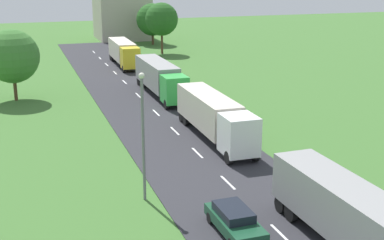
{
  "coord_description": "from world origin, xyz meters",
  "views": [
    {
      "loc": [
        -12.6,
        -7.09,
        13.75
      ],
      "look_at": [
        0.6,
        31.93,
        1.82
      ],
      "focal_mm": 48.93,
      "sensor_mm": 36.0,
      "label": 1
    }
  ],
  "objects_px": {
    "truck_third": "(160,77)",
    "tree_maple": "(152,20)",
    "truck_lead": "(357,219)",
    "truck_second": "(214,115)",
    "truck_fourth": "(123,52)",
    "car_second": "(235,220)",
    "tree_pine": "(12,56)",
    "tree_oak": "(162,19)",
    "distant_building": "(122,14)",
    "lamppost_second": "(143,131)"
  },
  "relations": [
    {
      "from": "truck_third",
      "to": "tree_maple",
      "type": "relative_size",
      "value": 1.79
    },
    {
      "from": "truck_lead",
      "to": "truck_second",
      "type": "distance_m",
      "value": 19.61
    },
    {
      "from": "truck_lead",
      "to": "truck_fourth",
      "type": "bearing_deg",
      "value": 90.06
    },
    {
      "from": "car_second",
      "to": "tree_maple",
      "type": "distance_m",
      "value": 74.13
    },
    {
      "from": "truck_fourth",
      "to": "tree_pine",
      "type": "xyz_separation_m",
      "value": [
        -15.35,
        -17.12,
        2.74
      ]
    },
    {
      "from": "tree_oak",
      "to": "distant_building",
      "type": "relative_size",
      "value": 0.73
    },
    {
      "from": "truck_second",
      "to": "truck_fourth",
      "type": "bearing_deg",
      "value": 90.22
    },
    {
      "from": "truck_lead",
      "to": "truck_second",
      "type": "xyz_separation_m",
      "value": [
        0.08,
        19.61,
        0.05
      ]
    },
    {
      "from": "truck_second",
      "to": "truck_third",
      "type": "bearing_deg",
      "value": 90.23
    },
    {
      "from": "tree_maple",
      "to": "tree_oak",
      "type": "bearing_deg",
      "value": -96.75
    },
    {
      "from": "distant_building",
      "to": "truck_lead",
      "type": "bearing_deg",
      "value": -93.93
    },
    {
      "from": "car_second",
      "to": "lamppost_second",
      "type": "distance_m",
      "value": 7.73
    },
    {
      "from": "lamppost_second",
      "to": "tree_pine",
      "type": "bearing_deg",
      "value": 103.84
    },
    {
      "from": "tree_pine",
      "to": "truck_third",
      "type": "bearing_deg",
      "value": -9.96
    },
    {
      "from": "truck_second",
      "to": "tree_maple",
      "type": "height_order",
      "value": "tree_maple"
    },
    {
      "from": "truck_lead",
      "to": "distant_building",
      "type": "bearing_deg",
      "value": 86.07
    },
    {
      "from": "truck_second",
      "to": "tree_oak",
      "type": "xyz_separation_m",
      "value": [
        8.24,
        45.76,
        3.64
      ]
    },
    {
      "from": "truck_fourth",
      "to": "distant_building",
      "type": "xyz_separation_m",
      "value": [
        6.05,
        30.98,
        2.91
      ]
    },
    {
      "from": "lamppost_second",
      "to": "tree_maple",
      "type": "xyz_separation_m",
      "value": [
        17.87,
        66.79,
        0.19
      ]
    },
    {
      "from": "lamppost_second",
      "to": "tree_maple",
      "type": "relative_size",
      "value": 1.04
    },
    {
      "from": "truck_third",
      "to": "car_second",
      "type": "distance_m",
      "value": 32.72
    },
    {
      "from": "truck_lead",
      "to": "lamppost_second",
      "type": "bearing_deg",
      "value": 129.67
    },
    {
      "from": "truck_lead",
      "to": "truck_third",
      "type": "distance_m",
      "value": 36.41
    },
    {
      "from": "truck_lead",
      "to": "tree_pine",
      "type": "bearing_deg",
      "value": 111.5
    },
    {
      "from": "tree_pine",
      "to": "tree_oak",
      "type": "bearing_deg",
      "value": 47.88
    },
    {
      "from": "truck_lead",
      "to": "tree_pine",
      "type": "relative_size",
      "value": 1.67
    },
    {
      "from": "tree_pine",
      "to": "tree_maple",
      "type": "bearing_deg",
      "value": 56.28
    },
    {
      "from": "truck_lead",
      "to": "tree_maple",
      "type": "xyz_separation_m",
      "value": [
        9.67,
        76.68,
        2.61
      ]
    },
    {
      "from": "truck_third",
      "to": "lamppost_second",
      "type": "xyz_separation_m",
      "value": [
        -8.22,
        -26.52,
        2.33
      ]
    },
    {
      "from": "car_second",
      "to": "tree_oak",
      "type": "relative_size",
      "value": 0.53
    },
    {
      "from": "car_second",
      "to": "distant_building",
      "type": "distance_m",
      "value": 83.94
    },
    {
      "from": "lamppost_second",
      "to": "car_second",
      "type": "bearing_deg",
      "value": -58.91
    },
    {
      "from": "truck_second",
      "to": "car_second",
      "type": "xyz_separation_m",
      "value": [
        -4.77,
        -15.55,
        -1.28
      ]
    },
    {
      "from": "truck_third",
      "to": "distant_building",
      "type": "xyz_separation_m",
      "value": [
        5.98,
        50.8,
        2.85
      ]
    },
    {
      "from": "truck_fourth",
      "to": "truck_second",
      "type": "bearing_deg",
      "value": -89.78
    },
    {
      "from": "tree_pine",
      "to": "truck_fourth",
      "type": "bearing_deg",
      "value": 48.12
    },
    {
      "from": "truck_lead",
      "to": "distant_building",
      "type": "height_order",
      "value": "distant_building"
    },
    {
      "from": "truck_third",
      "to": "distant_building",
      "type": "height_order",
      "value": "distant_building"
    },
    {
      "from": "tree_maple",
      "to": "distant_building",
      "type": "bearing_deg",
      "value": 109.2
    },
    {
      "from": "distant_building",
      "to": "truck_fourth",
      "type": "bearing_deg",
      "value": -101.06
    },
    {
      "from": "lamppost_second",
      "to": "tree_oak",
      "type": "relative_size",
      "value": 0.94
    },
    {
      "from": "tree_oak",
      "to": "truck_second",
      "type": "bearing_deg",
      "value": -100.21
    },
    {
      "from": "lamppost_second",
      "to": "truck_lead",
      "type": "bearing_deg",
      "value": -50.33
    },
    {
      "from": "truck_third",
      "to": "tree_pine",
      "type": "distance_m",
      "value": 15.89
    },
    {
      "from": "truck_second",
      "to": "tree_pine",
      "type": "relative_size",
      "value": 1.7
    },
    {
      "from": "tree_maple",
      "to": "distant_building",
      "type": "height_order",
      "value": "distant_building"
    },
    {
      "from": "truck_second",
      "to": "truck_lead",
      "type": "bearing_deg",
      "value": -90.25
    },
    {
      "from": "truck_second",
      "to": "distant_building",
      "type": "distance_m",
      "value": 67.92
    },
    {
      "from": "truck_fourth",
      "to": "distant_building",
      "type": "height_order",
      "value": "distant_building"
    },
    {
      "from": "truck_second",
      "to": "distant_building",
      "type": "relative_size",
      "value": 1.13
    }
  ]
}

